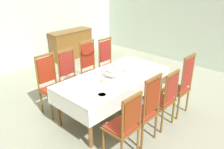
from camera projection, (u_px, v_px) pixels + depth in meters
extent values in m
cube|color=#989A84|center=(105.00, 108.00, 4.80)|extent=(7.15, 6.55, 0.04)
cube|color=silver|center=(16.00, 11.00, 6.20)|extent=(7.15, 0.08, 3.28)
cube|color=silver|center=(193.00, 9.00, 6.56)|extent=(0.08, 6.55, 3.28)
cylinder|color=brown|center=(90.00, 128.00, 3.54)|extent=(0.07, 0.07, 0.75)
cylinder|color=brown|center=(160.00, 86.00, 4.89)|extent=(0.07, 0.07, 0.75)
cylinder|color=brown|center=(58.00, 108.00, 4.07)|extent=(0.07, 0.07, 0.75)
cylinder|color=brown|center=(129.00, 75.00, 5.41)|extent=(0.07, 0.07, 0.75)
cube|color=brown|center=(114.00, 80.00, 4.34)|extent=(2.08, 0.92, 0.08)
cube|color=brown|center=(114.00, 77.00, 4.32)|extent=(2.20, 1.04, 0.03)
cube|color=white|center=(114.00, 77.00, 4.31)|extent=(2.22, 1.06, 0.00)
cube|color=white|center=(136.00, 93.00, 4.05)|extent=(2.22, 0.00, 0.31)
cube|color=white|center=(95.00, 76.00, 4.70)|extent=(2.22, 0.00, 0.31)
cube|color=white|center=(67.00, 106.00, 3.64)|extent=(0.00, 1.06, 0.31)
cube|color=white|center=(147.00, 68.00, 5.12)|extent=(0.00, 1.06, 0.31)
cylinder|color=brown|center=(103.00, 142.00, 3.45)|extent=(0.04, 0.04, 0.47)
cylinder|color=brown|center=(120.00, 130.00, 3.70)|extent=(0.04, 0.04, 0.47)
cylinder|color=brown|center=(138.00, 140.00, 3.48)|extent=(0.04, 0.04, 0.47)
cube|color=brown|center=(121.00, 127.00, 3.36)|extent=(0.44, 0.42, 0.03)
cube|color=maroon|center=(121.00, 126.00, 3.35)|extent=(0.40, 0.38, 0.02)
cylinder|color=brown|center=(123.00, 122.00, 3.00)|extent=(0.03, 0.03, 0.56)
cylinder|color=brown|center=(140.00, 110.00, 3.26)|extent=(0.03, 0.03, 0.56)
cube|color=maroon|center=(132.00, 114.00, 3.12)|extent=(0.34, 0.02, 0.43)
cube|color=brown|center=(133.00, 97.00, 3.02)|extent=(0.40, 0.04, 0.04)
cylinder|color=brown|center=(68.00, 101.00, 4.56)|extent=(0.04, 0.04, 0.47)
cylinder|color=brown|center=(52.00, 109.00, 4.30)|extent=(0.04, 0.04, 0.47)
cylinder|color=brown|center=(58.00, 95.00, 4.78)|extent=(0.04, 0.04, 0.47)
cylinder|color=brown|center=(41.00, 102.00, 4.53)|extent=(0.04, 0.04, 0.47)
cube|color=brown|center=(54.00, 90.00, 4.44)|extent=(0.44, 0.42, 0.03)
cube|color=maroon|center=(53.00, 89.00, 4.43)|extent=(0.40, 0.38, 0.02)
cylinder|color=brown|center=(55.00, 69.00, 4.56)|extent=(0.03, 0.03, 0.65)
cylinder|color=brown|center=(37.00, 74.00, 4.29)|extent=(0.03, 0.03, 0.65)
cube|color=maroon|center=(46.00, 70.00, 4.41)|extent=(0.34, 0.02, 0.50)
cube|color=brown|center=(44.00, 55.00, 4.29)|extent=(0.40, 0.04, 0.04)
cylinder|color=brown|center=(124.00, 127.00, 3.77)|extent=(0.04, 0.04, 0.47)
cylinder|color=brown|center=(138.00, 118.00, 4.03)|extent=(0.04, 0.04, 0.47)
cylinder|color=brown|center=(142.00, 137.00, 3.55)|extent=(0.04, 0.04, 0.47)
cylinder|color=brown|center=(156.00, 126.00, 3.80)|extent=(0.04, 0.04, 0.47)
cube|color=brown|center=(141.00, 114.00, 3.69)|extent=(0.44, 0.42, 0.03)
cube|color=maroon|center=(141.00, 113.00, 3.68)|extent=(0.40, 0.38, 0.02)
cylinder|color=brown|center=(145.00, 104.00, 3.30)|extent=(0.03, 0.03, 0.68)
cylinder|color=brown|center=(159.00, 94.00, 3.56)|extent=(0.03, 0.03, 0.68)
cube|color=maroon|center=(152.00, 97.00, 3.42)|extent=(0.34, 0.02, 0.51)
cube|color=brown|center=(154.00, 78.00, 3.30)|extent=(0.40, 0.04, 0.04)
cylinder|color=brown|center=(87.00, 93.00, 4.88)|extent=(0.04, 0.04, 0.47)
cylinder|color=brown|center=(72.00, 99.00, 4.63)|extent=(0.04, 0.04, 0.47)
cylinder|color=brown|center=(76.00, 87.00, 5.11)|extent=(0.04, 0.04, 0.47)
cylinder|color=brown|center=(62.00, 93.00, 4.85)|extent=(0.04, 0.04, 0.47)
cube|color=brown|center=(73.00, 82.00, 4.77)|extent=(0.44, 0.42, 0.03)
cube|color=maroon|center=(73.00, 81.00, 4.76)|extent=(0.40, 0.38, 0.02)
cylinder|color=brown|center=(74.00, 63.00, 4.88)|extent=(0.03, 0.03, 0.64)
cylinder|color=brown|center=(59.00, 68.00, 4.62)|extent=(0.03, 0.03, 0.64)
cube|color=maroon|center=(66.00, 64.00, 4.74)|extent=(0.34, 0.02, 0.48)
cube|color=brown|center=(65.00, 51.00, 4.63)|extent=(0.40, 0.04, 0.04)
cylinder|color=brown|center=(145.00, 113.00, 4.16)|extent=(0.04, 0.04, 0.47)
cylinder|color=brown|center=(156.00, 105.00, 4.42)|extent=(0.04, 0.04, 0.47)
cylinder|color=brown|center=(162.00, 121.00, 3.94)|extent=(0.04, 0.04, 0.47)
cylinder|color=brown|center=(173.00, 112.00, 4.19)|extent=(0.04, 0.04, 0.47)
cube|color=brown|center=(160.00, 101.00, 4.08)|extent=(0.44, 0.42, 0.03)
cube|color=maroon|center=(160.00, 99.00, 4.07)|extent=(0.40, 0.38, 0.02)
cylinder|color=brown|center=(165.00, 93.00, 3.71)|extent=(0.03, 0.03, 0.57)
cylinder|color=brown|center=(177.00, 85.00, 3.97)|extent=(0.03, 0.03, 0.57)
cube|color=maroon|center=(172.00, 88.00, 3.83)|extent=(0.34, 0.02, 0.43)
cube|color=brown|center=(173.00, 74.00, 3.73)|extent=(0.40, 0.04, 0.04)
cylinder|color=brown|center=(106.00, 84.00, 5.27)|extent=(0.04, 0.04, 0.47)
cylinder|color=brown|center=(93.00, 90.00, 5.01)|extent=(0.04, 0.04, 0.47)
cylinder|color=brown|center=(95.00, 80.00, 5.49)|extent=(0.04, 0.04, 0.47)
cylinder|color=brown|center=(83.00, 85.00, 5.24)|extent=(0.04, 0.04, 0.47)
cube|color=brown|center=(94.00, 74.00, 5.15)|extent=(0.44, 0.42, 0.03)
cube|color=maroon|center=(94.00, 73.00, 5.14)|extent=(0.40, 0.38, 0.02)
cylinder|color=brown|center=(94.00, 55.00, 5.26)|extent=(0.03, 0.03, 0.71)
cylinder|color=brown|center=(81.00, 59.00, 4.99)|extent=(0.03, 0.03, 0.71)
cube|color=maroon|center=(87.00, 55.00, 5.11)|extent=(0.34, 0.02, 0.54)
cube|color=brown|center=(87.00, 42.00, 4.98)|extent=(0.40, 0.04, 0.04)
cylinder|color=brown|center=(161.00, 102.00, 4.54)|extent=(0.04, 0.04, 0.47)
cylinder|color=brown|center=(171.00, 95.00, 4.79)|extent=(0.04, 0.04, 0.47)
cylinder|color=brown|center=(178.00, 108.00, 4.31)|extent=(0.04, 0.04, 0.47)
cylinder|color=brown|center=(187.00, 101.00, 4.57)|extent=(0.04, 0.04, 0.47)
cube|color=brown|center=(176.00, 90.00, 4.45)|extent=(0.44, 0.42, 0.03)
cube|color=maroon|center=(176.00, 89.00, 4.44)|extent=(0.40, 0.38, 0.02)
cylinder|color=brown|center=(182.00, 78.00, 4.05)|extent=(0.03, 0.03, 0.72)
cylinder|color=brown|center=(192.00, 72.00, 4.32)|extent=(0.03, 0.03, 0.72)
cube|color=maroon|center=(188.00, 73.00, 4.17)|extent=(0.34, 0.02, 0.55)
cube|color=brown|center=(190.00, 56.00, 4.04)|extent=(0.40, 0.04, 0.04)
cylinder|color=brown|center=(122.00, 77.00, 5.64)|extent=(0.04, 0.04, 0.47)
cylinder|color=brown|center=(111.00, 82.00, 5.39)|extent=(0.04, 0.04, 0.47)
cylinder|color=brown|center=(111.00, 73.00, 5.87)|extent=(0.04, 0.04, 0.47)
cylinder|color=brown|center=(100.00, 77.00, 5.61)|extent=(0.04, 0.04, 0.47)
cube|color=brown|center=(111.00, 67.00, 5.53)|extent=(0.44, 0.42, 0.03)
cube|color=maroon|center=(111.00, 67.00, 5.52)|extent=(0.40, 0.38, 0.02)
cylinder|color=brown|center=(111.00, 51.00, 5.64)|extent=(0.03, 0.03, 0.65)
cylinder|color=brown|center=(99.00, 54.00, 5.38)|extent=(0.03, 0.03, 0.65)
cube|color=maroon|center=(105.00, 51.00, 5.50)|extent=(0.34, 0.02, 0.49)
cube|color=brown|center=(105.00, 39.00, 5.38)|extent=(0.40, 0.04, 0.04)
cylinder|color=white|center=(113.00, 76.00, 4.29)|extent=(0.17, 0.17, 0.02)
ellipsoid|color=white|center=(113.00, 73.00, 4.26)|extent=(0.30, 0.30, 0.14)
ellipsoid|color=white|center=(113.00, 69.00, 4.23)|extent=(0.27, 0.27, 0.11)
sphere|color=brown|center=(113.00, 66.00, 4.21)|extent=(0.03, 0.03, 0.03)
cylinder|color=gold|center=(102.00, 81.00, 4.09)|extent=(0.07, 0.07, 0.02)
cylinder|color=gold|center=(102.00, 75.00, 4.05)|extent=(0.02, 0.02, 0.22)
cone|color=gold|center=(102.00, 69.00, 4.00)|extent=(0.04, 0.04, 0.02)
cylinder|color=silver|center=(101.00, 66.00, 3.98)|extent=(0.02, 0.02, 0.10)
cylinder|color=gold|center=(125.00, 71.00, 4.53)|extent=(0.07, 0.07, 0.02)
cylinder|color=gold|center=(125.00, 66.00, 4.48)|extent=(0.02, 0.02, 0.21)
cone|color=gold|center=(125.00, 60.00, 4.44)|extent=(0.04, 0.04, 0.02)
cylinder|color=silver|center=(125.00, 58.00, 4.41)|extent=(0.02, 0.02, 0.10)
cylinder|color=white|center=(102.00, 69.00, 4.59)|extent=(0.17, 0.17, 0.03)
cylinder|color=white|center=(102.00, 69.00, 4.59)|extent=(0.14, 0.14, 0.02)
torus|color=brown|center=(102.00, 69.00, 4.59)|extent=(0.16, 0.16, 0.01)
cylinder|color=white|center=(159.00, 68.00, 4.67)|extent=(0.18, 0.18, 0.03)
cylinder|color=white|center=(159.00, 67.00, 4.67)|extent=(0.15, 0.15, 0.02)
torus|color=brown|center=(159.00, 67.00, 4.67)|extent=(0.18, 0.18, 0.01)
cylinder|color=white|center=(102.00, 95.00, 3.60)|extent=(0.15, 0.15, 0.03)
cylinder|color=white|center=(102.00, 95.00, 3.60)|extent=(0.12, 0.12, 0.02)
torus|color=brown|center=(102.00, 95.00, 3.60)|extent=(0.15, 0.15, 0.01)
cube|color=gold|center=(107.00, 69.00, 4.65)|extent=(0.04, 0.14, 0.00)
ellipsoid|color=gold|center=(104.00, 68.00, 4.71)|extent=(0.03, 0.05, 0.01)
cube|color=gold|center=(164.00, 67.00, 4.74)|extent=(0.02, 0.14, 0.00)
ellipsoid|color=gold|center=(160.00, 66.00, 4.79)|extent=(0.03, 0.05, 0.01)
cube|color=brown|center=(72.00, 45.00, 7.49)|extent=(1.40, 0.44, 0.88)
cube|color=brown|center=(71.00, 31.00, 7.31)|extent=(1.44, 0.48, 0.02)
cube|color=brown|center=(76.00, 41.00, 7.87)|extent=(0.59, 0.01, 0.70)
cube|color=brown|center=(58.00, 46.00, 7.40)|extent=(0.59, 0.01, 0.70)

